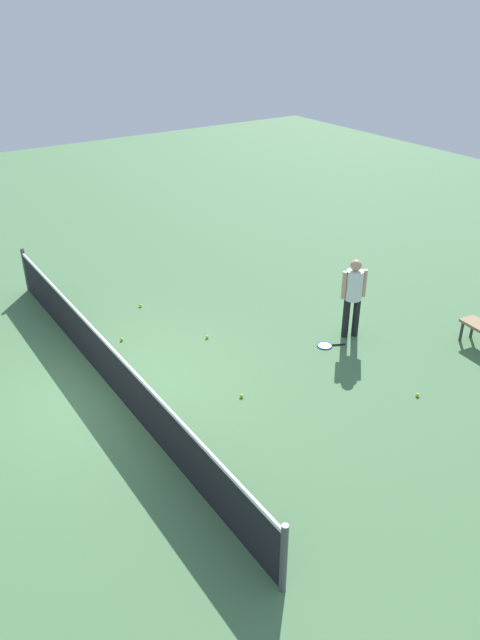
{
  "coord_description": "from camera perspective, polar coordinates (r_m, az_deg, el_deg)",
  "views": [
    {
      "loc": [
        -8.78,
        3.13,
        6.3
      ],
      "look_at": [
        -0.45,
        -2.44,
        0.9
      ],
      "focal_mm": 34.21,
      "sensor_mm": 36.0,
      "label": 1
    }
  ],
  "objects": [
    {
      "name": "tennis_ball_baseline",
      "position": [
        10.81,
        0.14,
        -7.11
      ],
      "size": [
        0.07,
        0.07,
        0.07
      ],
      "primitive_type": "sphere",
      "color": "#C6E033",
      "rests_on": "ground_plane"
    },
    {
      "name": "tennis_ball_near_player",
      "position": [
        12.59,
        -3.1,
        -1.59
      ],
      "size": [
        0.07,
        0.07,
        0.07
      ],
      "primitive_type": "sphere",
      "color": "#C6E033",
      "rests_on": "ground_plane"
    },
    {
      "name": "tennis_racket_near_player",
      "position": [
        12.43,
        8.05,
        -2.37
      ],
      "size": [
        0.42,
        0.6,
        0.03
      ],
      "color": "blue",
      "rests_on": "ground_plane"
    },
    {
      "name": "court_net",
      "position": [
        10.98,
        -12.0,
        -4.28
      ],
      "size": [
        10.09,
        0.09,
        1.07
      ],
      "color": "#4C4C51",
      "rests_on": "ground_plane"
    },
    {
      "name": "ground_plane",
      "position": [
        11.25,
        -11.75,
        -6.43
      ],
      "size": [
        40.0,
        40.0,
        0.0
      ],
      "primitive_type": "plane",
      "color": "#4C7A4C"
    },
    {
      "name": "tennis_ball_midcourt",
      "position": [
        12.72,
        -11.01,
        -1.78
      ],
      "size": [
        0.07,
        0.07,
        0.07
      ],
      "primitive_type": "sphere",
      "color": "#C6E033",
      "rests_on": "ground_plane"
    },
    {
      "name": "tennis_ball_stray_left",
      "position": [
        11.28,
        16.27,
        -6.74
      ],
      "size": [
        0.07,
        0.07,
        0.07
      ],
      "primitive_type": "sphere",
      "color": "#C6E033",
      "rests_on": "ground_plane"
    },
    {
      "name": "player_near_side",
      "position": [
        12.42,
        10.57,
        2.6
      ],
      "size": [
        0.44,
        0.52,
        1.7
      ],
      "color": "black",
      "rests_on": "ground_plane"
    },
    {
      "name": "tennis_ball_by_net",
      "position": [
        14.01,
        -9.3,
        1.34
      ],
      "size": [
        0.07,
        0.07,
        0.07
      ],
      "primitive_type": "sphere",
      "color": "#C6E033",
      "rests_on": "ground_plane"
    }
  ]
}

